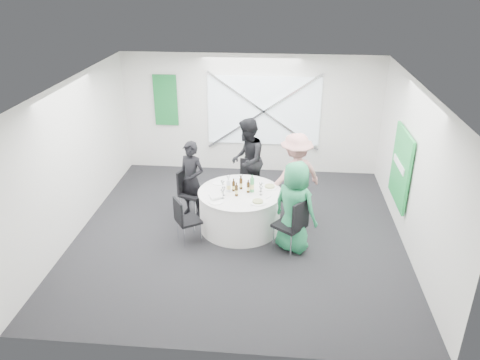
# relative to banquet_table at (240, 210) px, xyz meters

# --- Properties ---
(floor) EXTENTS (6.00, 6.00, 0.00)m
(floor) POSITION_rel_banquet_table_xyz_m (0.00, -0.20, -0.38)
(floor) COLOR black
(floor) RESTS_ON ground
(ceiling) EXTENTS (6.00, 6.00, 0.00)m
(ceiling) POSITION_rel_banquet_table_xyz_m (0.00, -0.20, 2.42)
(ceiling) COLOR white
(ceiling) RESTS_ON wall_back
(wall_back) EXTENTS (6.00, 0.00, 6.00)m
(wall_back) POSITION_rel_banquet_table_xyz_m (0.00, 2.80, 1.02)
(wall_back) COLOR silver
(wall_back) RESTS_ON floor
(wall_front) EXTENTS (6.00, 0.00, 6.00)m
(wall_front) POSITION_rel_banquet_table_xyz_m (0.00, -3.20, 1.02)
(wall_front) COLOR silver
(wall_front) RESTS_ON floor
(wall_left) EXTENTS (0.00, 6.00, 6.00)m
(wall_left) POSITION_rel_banquet_table_xyz_m (-3.00, -0.20, 1.02)
(wall_left) COLOR silver
(wall_left) RESTS_ON floor
(wall_right) EXTENTS (0.00, 6.00, 6.00)m
(wall_right) POSITION_rel_banquet_table_xyz_m (3.00, -0.20, 1.02)
(wall_right) COLOR silver
(wall_right) RESTS_ON floor
(window_panel) EXTENTS (2.60, 0.03, 1.60)m
(window_panel) POSITION_rel_banquet_table_xyz_m (0.30, 2.76, 1.12)
(window_panel) COLOR silver
(window_panel) RESTS_ON wall_back
(window_brace_a) EXTENTS (2.63, 0.05, 1.84)m
(window_brace_a) POSITION_rel_banquet_table_xyz_m (0.30, 2.72, 1.12)
(window_brace_a) COLOR silver
(window_brace_a) RESTS_ON window_panel
(window_brace_b) EXTENTS (2.63, 0.05, 1.84)m
(window_brace_b) POSITION_rel_banquet_table_xyz_m (0.30, 2.72, 1.12)
(window_brace_b) COLOR silver
(window_brace_b) RESTS_ON window_panel
(green_banner) EXTENTS (0.55, 0.04, 1.20)m
(green_banner) POSITION_rel_banquet_table_xyz_m (-2.00, 2.75, 1.32)
(green_banner) COLOR #166E2F
(green_banner) RESTS_ON wall_back
(green_sign) EXTENTS (0.05, 1.20, 1.40)m
(green_sign) POSITION_rel_banquet_table_xyz_m (2.94, 0.40, 0.82)
(green_sign) COLOR green
(green_sign) RESTS_ON wall_right
(banquet_table) EXTENTS (1.56, 1.56, 0.76)m
(banquet_table) POSITION_rel_banquet_table_xyz_m (0.00, 0.00, 0.00)
(banquet_table) COLOR silver
(banquet_table) RESTS_ON floor
(chair_back) EXTENTS (0.46, 0.47, 0.94)m
(chair_back) POSITION_rel_banquet_table_xyz_m (0.09, 1.07, 0.17)
(chair_back) COLOR black
(chair_back) RESTS_ON floor
(chair_back_left) EXTENTS (0.56, 0.56, 0.94)m
(chair_back_left) POSITION_rel_banquet_table_xyz_m (-1.07, 0.46, 0.17)
(chair_back_left) COLOR black
(chair_back_left) RESTS_ON floor
(chair_back_right) EXTENTS (0.55, 0.54, 0.91)m
(chair_back_right) POSITION_rel_banquet_table_xyz_m (1.04, 0.46, 0.15)
(chair_back_right) COLOR black
(chair_back_right) RESTS_ON floor
(chair_front_right) EXTENTS (0.66, 0.66, 1.04)m
(chair_front_right) POSITION_rel_banquet_table_xyz_m (1.00, -0.76, 0.23)
(chair_front_right) COLOR black
(chair_front_right) RESTS_ON floor
(chair_front_left) EXTENTS (0.55, 0.55, 0.88)m
(chair_front_left) POSITION_rel_banquet_table_xyz_m (-0.94, -0.62, 0.13)
(chair_front_left) COLOR black
(chair_front_left) RESTS_ON floor
(person_man_back_left) EXTENTS (0.66, 0.56, 1.55)m
(person_man_back_left) POSITION_rel_banquet_table_xyz_m (-0.99, 0.42, 0.39)
(person_man_back_left) COLOR black
(person_man_back_left) RESTS_ON floor
(person_man_back) EXTENTS (0.50, 0.88, 1.78)m
(person_man_back) POSITION_rel_banquet_table_xyz_m (0.04, 1.23, 0.51)
(person_man_back) COLOR black
(person_man_back) RESTS_ON floor
(person_woman_pink) EXTENTS (1.22, 1.01, 1.72)m
(person_woman_pink) POSITION_rel_banquet_table_xyz_m (1.03, 0.61, 0.48)
(person_woman_pink) COLOR tan
(person_woman_pink) RESTS_ON floor
(person_woman_green) EXTENTS (0.96, 0.88, 1.65)m
(person_woman_green) POSITION_rel_banquet_table_xyz_m (1.00, -0.64, 0.45)
(person_woman_green) COLOR #22804E
(person_woman_green) RESTS_ON floor
(plate_back) EXTENTS (0.29, 0.29, 0.01)m
(plate_back) POSITION_rel_banquet_table_xyz_m (0.08, 0.57, 0.39)
(plate_back) COLOR white
(plate_back) RESTS_ON banquet_table
(plate_back_left) EXTENTS (0.29, 0.29, 0.01)m
(plate_back_left) POSITION_rel_banquet_table_xyz_m (-0.44, 0.36, 0.39)
(plate_back_left) COLOR white
(plate_back_left) RESTS_ON banquet_table
(plate_back_right) EXTENTS (0.29, 0.29, 0.04)m
(plate_back_right) POSITION_rel_banquet_table_xyz_m (0.54, 0.23, 0.40)
(plate_back_right) COLOR white
(plate_back_right) RESTS_ON banquet_table
(plate_front_right) EXTENTS (0.29, 0.29, 0.04)m
(plate_front_right) POSITION_rel_banquet_table_xyz_m (0.35, -0.40, 0.40)
(plate_front_right) COLOR white
(plate_front_right) RESTS_ON banquet_table
(plate_front_left) EXTENTS (0.27, 0.27, 0.01)m
(plate_front_left) POSITION_rel_banquet_table_xyz_m (-0.39, -0.44, 0.39)
(plate_front_left) COLOR white
(plate_front_left) RESTS_ON banquet_table
(napkin) EXTENTS (0.20, 0.19, 0.05)m
(napkin) POSITION_rel_banquet_table_xyz_m (-0.41, -0.36, 0.42)
(napkin) COLOR silver
(napkin) RESTS_ON plate_front_left
(beer_bottle_a) EXTENTS (0.06, 0.06, 0.25)m
(beer_bottle_a) POSITION_rel_banquet_table_xyz_m (-0.12, 0.02, 0.47)
(beer_bottle_a) COLOR #362009
(beer_bottle_a) RESTS_ON banquet_table
(beer_bottle_b) EXTENTS (0.06, 0.06, 0.27)m
(beer_bottle_b) POSITION_rel_banquet_table_xyz_m (0.01, 0.12, 0.48)
(beer_bottle_b) COLOR #362009
(beer_bottle_b) RESTS_ON banquet_table
(beer_bottle_c) EXTENTS (0.06, 0.06, 0.25)m
(beer_bottle_c) POSITION_rel_banquet_table_xyz_m (0.15, -0.01, 0.48)
(beer_bottle_c) COLOR #362009
(beer_bottle_c) RESTS_ON banquet_table
(beer_bottle_d) EXTENTS (0.06, 0.06, 0.27)m
(beer_bottle_d) POSITION_rel_banquet_table_xyz_m (-0.05, -0.18, 0.48)
(beer_bottle_d) COLOR #362009
(beer_bottle_d) RESTS_ON banquet_table
(green_water_bottle) EXTENTS (0.08, 0.08, 0.33)m
(green_water_bottle) POSITION_rel_banquet_table_xyz_m (0.22, 0.02, 0.51)
(green_water_bottle) COLOR #41A959
(green_water_bottle) RESTS_ON banquet_table
(clear_water_bottle) EXTENTS (0.08, 0.08, 0.30)m
(clear_water_bottle) POSITION_rel_banquet_table_xyz_m (-0.21, -0.01, 0.50)
(clear_water_bottle) COLOR white
(clear_water_bottle) RESTS_ON banquet_table
(wine_glass_a) EXTENTS (0.07, 0.07, 0.17)m
(wine_glass_a) POSITION_rel_banquet_table_xyz_m (0.38, 0.05, 0.50)
(wine_glass_a) COLOR white
(wine_glass_a) RESTS_ON banquet_table
(wine_glass_b) EXTENTS (0.07, 0.07, 0.17)m
(wine_glass_b) POSITION_rel_banquet_table_xyz_m (-0.29, -0.29, 0.50)
(wine_glass_b) COLOR white
(wine_glass_b) RESTS_ON banquet_table
(wine_glass_c) EXTENTS (0.07, 0.07, 0.17)m
(wine_glass_c) POSITION_rel_banquet_table_xyz_m (-0.25, 0.32, 0.50)
(wine_glass_c) COLOR white
(wine_glass_c) RESTS_ON banquet_table
(wine_glass_d) EXTENTS (0.07, 0.07, 0.17)m
(wine_glass_d) POSITION_rel_banquet_table_xyz_m (-0.02, 0.37, 0.50)
(wine_glass_d) COLOR white
(wine_glass_d) RESTS_ON banquet_table
(wine_glass_e) EXTENTS (0.07, 0.07, 0.17)m
(wine_glass_e) POSITION_rel_banquet_table_xyz_m (-0.33, 0.09, 0.50)
(wine_glass_e) COLOR white
(wine_glass_e) RESTS_ON banquet_table
(wine_glass_f) EXTENTS (0.07, 0.07, 0.17)m
(wine_glass_f) POSITION_rel_banquet_table_xyz_m (0.39, -0.09, 0.50)
(wine_glass_f) COLOR white
(wine_glass_f) RESTS_ON banquet_table
(wine_glass_g) EXTENTS (0.07, 0.07, 0.17)m
(wine_glass_g) POSITION_rel_banquet_table_xyz_m (-0.28, -0.18, 0.50)
(wine_glass_g) COLOR white
(wine_glass_g) RESTS_ON banquet_table
(fork_a) EXTENTS (0.12, 0.12, 0.01)m
(fork_a) POSITION_rel_banquet_table_xyz_m (0.27, -0.51, 0.38)
(fork_a) COLOR silver
(fork_a) RESTS_ON banquet_table
(knife_a) EXTENTS (0.10, 0.13, 0.01)m
(knife_a) POSITION_rel_banquet_table_xyz_m (0.54, -0.20, 0.38)
(knife_a) COLOR silver
(knife_a) RESTS_ON banquet_table
(fork_b) EXTENTS (0.10, 0.13, 0.01)m
(fork_b) POSITION_rel_banquet_table_xyz_m (0.55, 0.17, 0.38)
(fork_b) COLOR silver
(fork_b) RESTS_ON banquet_table
(knife_b) EXTENTS (0.08, 0.14, 0.01)m
(knife_b) POSITION_rel_banquet_table_xyz_m (0.41, 0.40, 0.38)
(knife_b) COLOR silver
(knife_b) RESTS_ON banquet_table
(fork_c) EXTENTS (0.15, 0.03, 0.01)m
(fork_c) POSITION_rel_banquet_table_xyz_m (0.12, 0.56, 0.38)
(fork_c) COLOR silver
(fork_c) RESTS_ON banquet_table
(knife_c) EXTENTS (0.15, 0.02, 0.01)m
(knife_c) POSITION_rel_banquet_table_xyz_m (-0.15, 0.56, 0.38)
(knife_c) COLOR silver
(knife_c) RESTS_ON banquet_table
(fork_d) EXTENTS (0.11, 0.12, 0.01)m
(fork_d) POSITION_rel_banquet_table_xyz_m (-0.52, -0.25, 0.38)
(fork_d) COLOR silver
(fork_d) RESTS_ON banquet_table
(knife_d) EXTENTS (0.11, 0.13, 0.01)m
(knife_d) POSITION_rel_banquet_table_xyz_m (-0.32, -0.48, 0.38)
(knife_d) COLOR silver
(knife_d) RESTS_ON banquet_table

